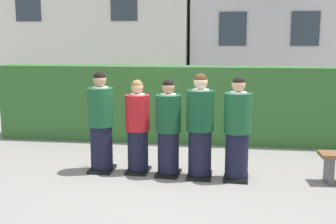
{
  "coord_description": "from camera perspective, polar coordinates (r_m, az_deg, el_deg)",
  "views": [
    {
      "loc": [
        0.93,
        -6.66,
        2.2
      ],
      "look_at": [
        0.0,
        0.0,
        1.05
      ],
      "focal_mm": 45.18,
      "sensor_mm": 36.0,
      "label": 1
    }
  ],
  "objects": [
    {
      "name": "ground_plane",
      "position": [
        7.07,
        0.0,
        -8.41
      ],
      "size": [
        60.0,
        60.0,
        0.0
      ],
      "primitive_type": "plane",
      "color": "gray"
    },
    {
      "name": "student_front_row_0",
      "position": [
        7.16,
        -9.04,
        -1.66
      ],
      "size": [
        0.44,
        0.53,
        1.69
      ],
      "color": "black",
      "rests_on": "ground"
    },
    {
      "name": "student_in_red_blazer",
      "position": [
        7.03,
        -4.11,
        -2.3
      ],
      "size": [
        0.41,
        0.46,
        1.56
      ],
      "color": "black",
      "rests_on": "ground"
    },
    {
      "name": "student_front_row_2",
      "position": [
        6.86,
        0.04,
        -2.48
      ],
      "size": [
        0.41,
        0.48,
        1.58
      ],
      "color": "black",
      "rests_on": "ground"
    },
    {
      "name": "student_front_row_3",
      "position": [
        6.76,
        4.35,
        -2.25
      ],
      "size": [
        0.44,
        0.53,
        1.68
      ],
      "color": "black",
      "rests_on": "ground"
    },
    {
      "name": "student_front_row_4",
      "position": [
        6.73,
        9.33,
        -2.56
      ],
      "size": [
        0.43,
        0.5,
        1.65
      ],
      "color": "black",
      "rests_on": "ground"
    },
    {
      "name": "hedge",
      "position": [
        9.19,
        2.05,
        1.08
      ],
      "size": [
        8.15,
        0.7,
        1.64
      ],
      "color": "#33662D",
      "rests_on": "ground"
    },
    {
      "name": "school_building_annex",
      "position": [
        16.19,
        12.89,
        11.99
      ],
      "size": [
        5.46,
        3.71,
        5.66
      ],
      "color": "silver",
      "rests_on": "ground"
    }
  ]
}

